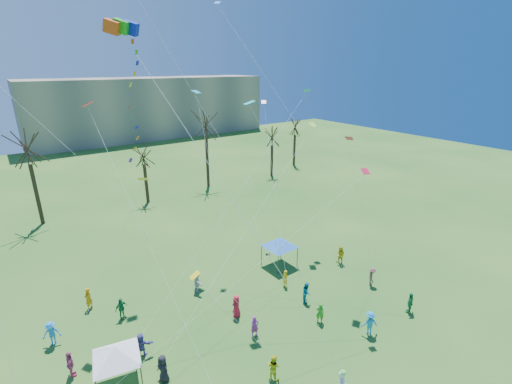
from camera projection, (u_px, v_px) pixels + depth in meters
distant_building at (152, 107)px, 93.28m from camera, size 60.00×14.00×15.00m
bare_tree_row at (131, 150)px, 47.21m from camera, size 67.05×8.14×12.28m
big_box_kite at (138, 104)px, 19.40m from camera, size 4.28×6.53×21.83m
canopy_tent_white at (116, 353)px, 20.82m from camera, size 3.60×3.60×2.76m
canopy_tent_blue at (280, 242)px, 33.58m from camera, size 3.74×3.74×2.80m
festival_crowd at (225, 324)px, 25.20m from camera, size 26.67×16.13×1.86m
small_kites_aloft at (216, 124)px, 26.59m from camera, size 28.63×18.16×32.30m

